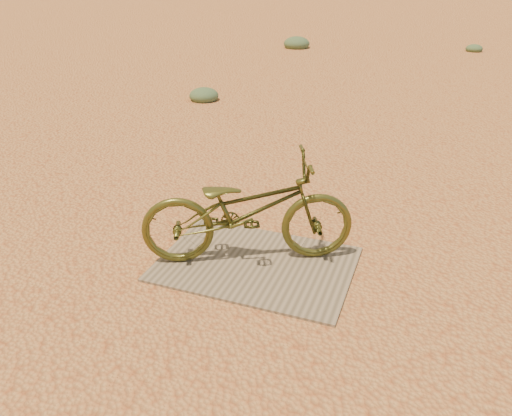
% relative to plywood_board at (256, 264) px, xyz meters
% --- Properties ---
extents(ground, '(120.00, 120.00, 0.00)m').
position_rel_plywood_board_xyz_m(ground, '(-0.33, -0.50, -0.01)').
color(ground, tan).
rests_on(ground, ground).
extents(plywood_board, '(1.60, 1.12, 0.02)m').
position_rel_plywood_board_xyz_m(plywood_board, '(0.00, 0.00, 0.00)').
color(plywood_board, '#7E6A57').
rests_on(plywood_board, ground).
extents(bicycle, '(1.84, 1.28, 0.92)m').
position_rel_plywood_board_xyz_m(bicycle, '(-0.09, 0.05, 0.47)').
color(bicycle, '#454519').
rests_on(bicycle, plywood_board).
extents(kale_a, '(0.53, 0.53, 0.29)m').
position_rel_plywood_board_xyz_m(kale_a, '(-2.83, 4.84, -0.01)').
color(kale_a, '#4E6443').
rests_on(kale_a, ground).
extents(kale_b, '(0.46, 0.46, 0.25)m').
position_rel_plywood_board_xyz_m(kale_b, '(1.91, 12.42, -0.01)').
color(kale_b, '#4E6443').
rests_on(kale_b, ground).
extents(kale_c, '(0.75, 0.75, 0.41)m').
position_rel_plywood_board_xyz_m(kale_c, '(-2.95, 11.29, -0.01)').
color(kale_c, '#4E6443').
rests_on(kale_c, ground).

